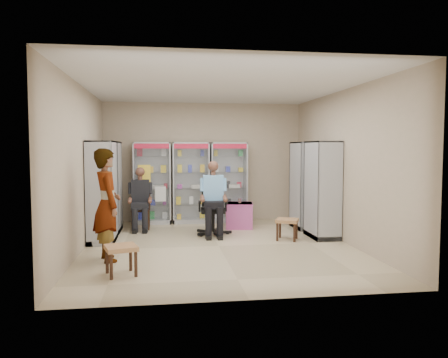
{
  "coord_description": "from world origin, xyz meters",
  "views": [
    {
      "loc": [
        -1.03,
        -8.11,
        1.85
      ],
      "look_at": [
        0.2,
        0.7,
        1.23
      ],
      "focal_mm": 35.0,
      "sensor_mm": 36.0,
      "label": 1
    }
  ],
  "objects": [
    {
      "name": "seated_customer",
      "position": [
        -1.55,
        1.95,
        0.67
      ],
      "size": [
        0.44,
        0.6,
        1.34
      ],
      "primitive_type": null,
      "color": "black",
      "rests_on": "floor"
    },
    {
      "name": "cabinet_right_near",
      "position": [
        2.23,
        0.5,
        1.0
      ],
      "size": [
        0.9,
        0.5,
        2.0
      ],
      "primitive_type": "cube",
      "rotation": [
        0.0,
        0.0,
        1.57
      ],
      "color": "silver",
      "rests_on": "floor"
    },
    {
      "name": "seated_shopkeeper",
      "position": [
        0.02,
        1.08,
        0.74
      ],
      "size": [
        0.53,
        0.71,
        1.48
      ],
      "primitive_type": null,
      "rotation": [
        0.0,
        0.0,
        -0.07
      ],
      "color": "#6993CF",
      "rests_on": "floor"
    },
    {
      "name": "wooden_chair",
      "position": [
        -1.55,
        2.0,
        0.47
      ],
      "size": [
        0.42,
        0.42,
        0.94
      ],
      "primitive_type": "cube",
      "color": "#311B13",
      "rests_on": "floor"
    },
    {
      "name": "office_chair",
      "position": [
        0.02,
        1.13,
        0.58
      ],
      "size": [
        0.68,
        0.68,
        1.17
      ],
      "primitive_type": "cube",
      "rotation": [
        0.0,
        0.0,
        -0.07
      ],
      "color": "black",
      "rests_on": "floor"
    },
    {
      "name": "floor",
      "position": [
        0.0,
        0.0,
        0.0
      ],
      "size": [
        6.0,
        6.0,
        0.0
      ],
      "primitive_type": "plane",
      "color": "tan",
      "rests_on": "ground"
    },
    {
      "name": "cabinet_left_near",
      "position": [
        -2.23,
        0.7,
        1.0
      ],
      "size": [
        0.9,
        0.5,
        2.0
      ],
      "primitive_type": "cube",
      "rotation": [
        0.0,
        0.0,
        -1.57
      ],
      "color": "#B8BCC0",
      "rests_on": "floor"
    },
    {
      "name": "tea_glass",
      "position": [
        0.74,
        1.85,
        0.64
      ],
      "size": [
        0.07,
        0.07,
        0.11
      ],
      "primitive_type": "cylinder",
      "color": "#542407",
      "rests_on": "pink_trunk"
    },
    {
      "name": "cabinet_right_far",
      "position": [
        2.23,
        1.6,
        1.0
      ],
      "size": [
        0.9,
        0.5,
        2.0
      ],
      "primitive_type": "cube",
      "rotation": [
        0.0,
        0.0,
        1.57
      ],
      "color": "#A9ABB0",
      "rests_on": "floor"
    },
    {
      "name": "woven_stool_b",
      "position": [
        -1.65,
        -1.69,
        0.22
      ],
      "size": [
        0.54,
        0.54,
        0.44
      ],
      "primitive_type": "cube",
      "rotation": [
        0.0,
        0.0,
        0.28
      ],
      "color": "olive",
      "rests_on": "floor"
    },
    {
      "name": "cabinet_back_mid",
      "position": [
        -0.35,
        2.73,
        1.0
      ],
      "size": [
        0.9,
        0.5,
        2.0
      ],
      "primitive_type": "cube",
      "color": "#A1A3A8",
      "rests_on": "floor"
    },
    {
      "name": "room_shell",
      "position": [
        0.0,
        0.0,
        1.97
      ],
      "size": [
        5.02,
        6.02,
        3.01
      ],
      "color": "tan",
      "rests_on": "ground"
    },
    {
      "name": "woven_stool_a",
      "position": [
        1.45,
        0.37,
        0.21
      ],
      "size": [
        0.56,
        0.56,
        0.43
      ],
      "primitive_type": "cube",
      "rotation": [
        0.0,
        0.0,
        -0.42
      ],
      "color": "olive",
      "rests_on": "floor"
    },
    {
      "name": "cabinet_back_right",
      "position": [
        0.6,
        2.73,
        1.0
      ],
      "size": [
        0.9,
        0.5,
        2.0
      ],
      "primitive_type": "cube",
      "color": "#A5A8AC",
      "rests_on": "floor"
    },
    {
      "name": "standing_man",
      "position": [
        -1.95,
        -0.8,
        0.93
      ],
      "size": [
        0.64,
        0.78,
        1.85
      ],
      "primitive_type": "imported",
      "rotation": [
        0.0,
        0.0,
        1.9
      ],
      "color": "gray",
      "rests_on": "floor"
    },
    {
      "name": "cabinet_left_far",
      "position": [
        -2.23,
        1.8,
        1.0
      ],
      "size": [
        0.9,
        0.5,
        2.0
      ],
      "primitive_type": "cube",
      "rotation": [
        0.0,
        0.0,
        -1.57
      ],
      "color": "#B0B2B8",
      "rests_on": "floor"
    },
    {
      "name": "pink_trunk",
      "position": [
        0.71,
        1.83,
        0.29
      ],
      "size": [
        0.69,
        0.67,
        0.58
      ],
      "primitive_type": "cube",
      "rotation": [
        0.0,
        0.0,
        -0.15
      ],
      "color": "#BD4B86",
      "rests_on": "floor"
    },
    {
      "name": "cabinet_back_left",
      "position": [
        -1.3,
        2.73,
        1.0
      ],
      "size": [
        0.9,
        0.5,
        2.0
      ],
      "primitive_type": "cube",
      "color": "#A2A5A9",
      "rests_on": "floor"
    }
  ]
}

